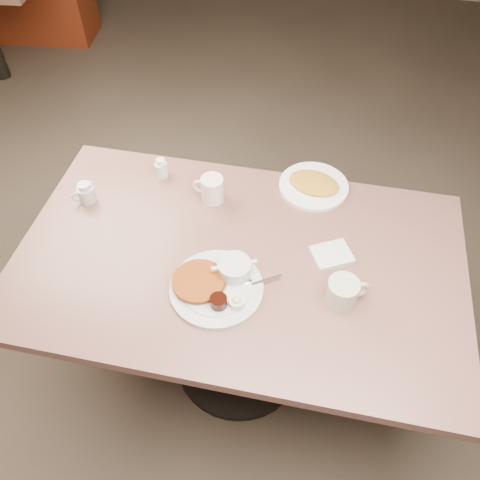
% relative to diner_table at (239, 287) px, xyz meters
% --- Properties ---
extents(room, '(7.04, 8.04, 2.84)m').
position_rel_diner_table_xyz_m(room, '(0.00, 0.00, 0.82)').
color(room, '#4C3F33').
rests_on(room, ground).
extents(diner_table, '(1.50, 0.90, 0.75)m').
position_rel_diner_table_xyz_m(diner_table, '(0.00, 0.00, 0.00)').
color(diner_table, '#84564C').
rests_on(diner_table, ground).
extents(main_plate, '(0.40, 0.40, 0.07)m').
position_rel_diner_table_xyz_m(main_plate, '(-0.04, -0.13, 0.19)').
color(main_plate, beige).
rests_on(main_plate, diner_table).
extents(coffee_mug_near, '(0.15, 0.13, 0.09)m').
position_rel_diner_table_xyz_m(coffee_mug_near, '(0.35, -0.10, 0.22)').
color(coffee_mug_near, beige).
rests_on(coffee_mug_near, diner_table).
extents(napkin, '(0.16, 0.15, 0.02)m').
position_rel_diner_table_xyz_m(napkin, '(0.30, 0.07, 0.18)').
color(napkin, silver).
rests_on(napkin, diner_table).
extents(coffee_mug_far, '(0.12, 0.09, 0.10)m').
position_rel_diner_table_xyz_m(coffee_mug_far, '(-0.15, 0.25, 0.22)').
color(coffee_mug_far, white).
rests_on(coffee_mug_far, diner_table).
extents(creamer_left, '(0.09, 0.08, 0.08)m').
position_rel_diner_table_xyz_m(creamer_left, '(-0.60, 0.15, 0.21)').
color(creamer_left, '#B8B7B4').
rests_on(creamer_left, diner_table).
extents(creamer_right, '(0.06, 0.06, 0.08)m').
position_rel_diner_table_xyz_m(creamer_right, '(-0.37, 0.34, 0.21)').
color(creamer_right, white).
rests_on(creamer_right, diner_table).
extents(hash_plate, '(0.32, 0.32, 0.04)m').
position_rel_diner_table_xyz_m(hash_plate, '(0.21, 0.39, 0.18)').
color(hash_plate, white).
rests_on(hash_plate, diner_table).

